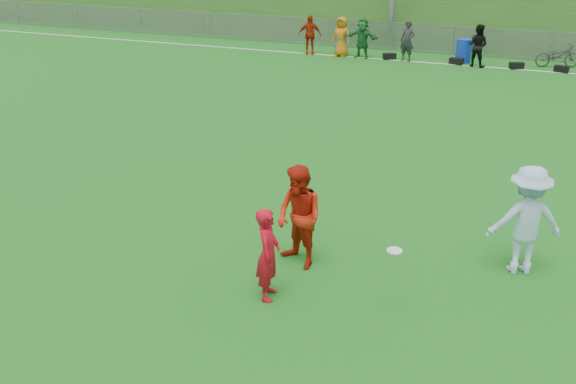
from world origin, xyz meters
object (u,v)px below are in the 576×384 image
at_px(frisbee, 395,251).
at_px(bicycle, 558,56).
at_px(player_red_left, 268,254).
at_px(recycling_bin, 464,51).
at_px(player_red_center, 299,217).
at_px(player_blue, 526,221).

distance_m(frisbee, bicycle, 19.85).
bearing_deg(player_red_left, recycling_bin, -15.34).
height_order(player_red_center, player_blue, player_blue).
bearing_deg(player_blue, frisbee, 27.66).
distance_m(player_red_left, recycling_bin, 19.57).
bearing_deg(frisbee, player_blue, 48.44).
bearing_deg(bicycle, player_red_center, 147.74).
distance_m(player_blue, frisbee, 2.76).
height_order(player_red_center, frisbee, player_red_center).
xyz_separation_m(player_blue, frisbee, (-1.83, -2.07, 0.12)).
distance_m(player_red_center, frisbee, 2.08).
height_order(player_red_left, player_blue, player_blue).
relative_size(frisbee, bicycle, 0.13).
bearing_deg(frisbee, recycling_bin, 93.29).
xyz_separation_m(player_red_left, frisbee, (1.97, 0.25, 0.31)).
bearing_deg(player_red_center, bicycle, 107.11).
distance_m(recycling_bin, bicycle, 3.71).
bearing_deg(player_red_center, player_blue, 47.65).
bearing_deg(recycling_bin, player_red_left, -92.52).
xyz_separation_m(frisbee, bicycle, (2.58, 19.68, -0.64)).
xyz_separation_m(player_red_center, recycling_bin, (0.75, 18.38, -0.45)).
bearing_deg(player_blue, recycling_bin, -101.10).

